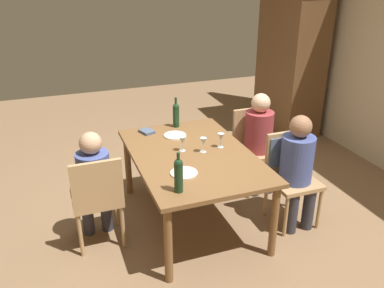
{
  "coord_description": "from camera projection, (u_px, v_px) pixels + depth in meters",
  "views": [
    {
      "loc": [
        3.32,
        -1.22,
        2.43
      ],
      "look_at": [
        0.0,
        0.0,
        0.86
      ],
      "focal_mm": 38.06,
      "sensor_mm": 36.0,
      "label": 1
    }
  ],
  "objects": [
    {
      "name": "person_man_bearded",
      "position": [
        94.0,
        179.0,
        3.68
      ],
      "size": [
        0.34,
        0.3,
        1.11
      ],
      "rotation": [
        0.0,
        0.0,
        1.57
      ],
      "color": "#33333D",
      "rests_on": "ground_plane"
    },
    {
      "name": "person_woman_host",
      "position": [
        298.0,
        165.0,
        3.9
      ],
      "size": [
        0.36,
        0.32,
        1.16
      ],
      "rotation": [
        0.0,
        0.0,
        -1.57
      ],
      "color": "#33333D",
      "rests_on": "ground_plane"
    },
    {
      "name": "dinner_plate_host",
      "position": [
        175.0,
        135.0,
        4.3
      ],
      "size": [
        0.24,
        0.24,
        0.01
      ],
      "primitive_type": "cylinder",
      "color": "white",
      "rests_on": "dining_table"
    },
    {
      "name": "wine_bottle_dark_red",
      "position": [
        176.0,
        114.0,
        4.49
      ],
      "size": [
        0.07,
        0.07,
        0.34
      ],
      "color": "#19381E",
      "rests_on": "dining_table"
    },
    {
      "name": "armoire_cabinet",
      "position": [
        290.0,
        60.0,
        6.16
      ],
      "size": [
        1.18,
        0.62,
        2.18
      ],
      "color": "brown",
      "rests_on": "ground_plane"
    },
    {
      "name": "chair_near",
      "position": [
        97.0,
        196.0,
        3.63
      ],
      "size": [
        0.44,
        0.44,
        0.92
      ],
      "rotation": [
        0.0,
        0.0,
        1.57
      ],
      "color": "tan",
      "rests_on": "ground_plane"
    },
    {
      "name": "chair_far_left",
      "position": [
        254.0,
        143.0,
        4.69
      ],
      "size": [
        0.44,
        0.44,
        0.92
      ],
      "rotation": [
        0.0,
        0.0,
        -1.57
      ],
      "color": "tan",
      "rests_on": "ground_plane"
    },
    {
      "name": "wine_glass_near_left",
      "position": [
        221.0,
        138.0,
        4.0
      ],
      "size": [
        0.07,
        0.07,
        0.15
      ],
      "color": "silver",
      "rests_on": "dining_table"
    },
    {
      "name": "ground_plane",
      "position": [
        192.0,
        219.0,
        4.22
      ],
      "size": [
        10.0,
        10.0,
        0.0
      ],
      "primitive_type": "plane",
      "color": "#846647"
    },
    {
      "name": "wine_glass_near_right",
      "position": [
        182.0,
        141.0,
        3.92
      ],
      "size": [
        0.07,
        0.07,
        0.15
      ],
      "color": "silver",
      "rests_on": "dining_table"
    },
    {
      "name": "person_man_guest",
      "position": [
        260.0,
        136.0,
        4.54
      ],
      "size": [
        0.36,
        0.31,
        1.15
      ],
      "rotation": [
        0.0,
        0.0,
        -1.57
      ],
      "color": "#33333D",
      "rests_on": "ground_plane"
    },
    {
      "name": "folded_napkin",
      "position": [
        147.0,
        131.0,
        4.38
      ],
      "size": [
        0.19,
        0.17,
        0.03
      ],
      "primitive_type": "cube",
      "rotation": [
        0.0,
        0.0,
        0.33
      ],
      "color": "#4C5B75",
      "rests_on": "dining_table"
    },
    {
      "name": "dining_table",
      "position": [
        192.0,
        161.0,
        3.94
      ],
      "size": [
        1.67,
        1.11,
        0.76
      ],
      "color": "brown",
      "rests_on": "ground_plane"
    },
    {
      "name": "wine_bottle_tall_green",
      "position": [
        179.0,
        174.0,
        3.2
      ],
      "size": [
        0.07,
        0.07,
        0.34
      ],
      "color": "#19381E",
      "rests_on": "dining_table"
    },
    {
      "name": "wine_glass_centre",
      "position": [
        203.0,
        142.0,
        3.9
      ],
      "size": [
        0.07,
        0.07,
        0.15
      ],
      "color": "silver",
      "rests_on": "dining_table"
    },
    {
      "name": "chair_far_right",
      "position": [
        289.0,
        165.0,
        4.06
      ],
      "size": [
        0.46,
        0.44,
        0.92
      ],
      "rotation": [
        0.0,
        0.0,
        -1.57
      ],
      "color": "tan",
      "rests_on": "ground_plane"
    },
    {
      "name": "dinner_plate_guest_left",
      "position": [
        184.0,
        173.0,
        3.53
      ],
      "size": [
        0.24,
        0.24,
        0.01
      ],
      "primitive_type": "cylinder",
      "color": "silver",
      "rests_on": "dining_table"
    }
  ]
}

